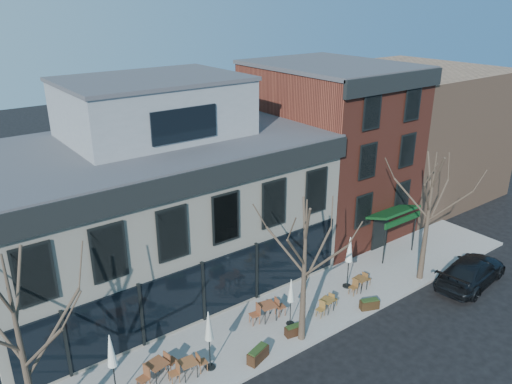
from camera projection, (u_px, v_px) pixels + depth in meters
ground at (204, 323)px, 24.70m from camera, size 120.00×120.00×0.00m
sidewalk_front at (282, 319)px, 24.89m from camera, size 33.50×4.70×0.15m
corner_building at (152, 204)px, 26.79m from camera, size 18.39×10.39×11.10m
red_brick_building at (327, 147)px, 33.60m from camera, size 8.20×11.78×11.18m
bg_building at (407, 131)px, 40.16m from camera, size 12.00×12.00×10.00m
tree_corner at (24, 359)px, 16.03m from camera, size 3.93×3.98×7.92m
tree_mid at (304, 270)px, 22.09m from camera, size 3.50×3.55×7.04m
tree_right at (428, 216)px, 27.02m from camera, size 3.72×3.77×7.48m
parked_sedan at (471, 271)px, 27.85m from camera, size 5.67×2.91×1.58m
cafe_set_1 at (157, 369)px, 20.71m from camera, size 2.00×0.92×1.03m
cafe_set_2 at (188, 367)px, 20.91m from camera, size 1.76×0.75×0.92m
cafe_set_3 at (268, 310)px, 24.60m from camera, size 2.01×0.90×1.03m
cafe_set_4 at (327, 304)px, 25.26m from camera, size 1.62×0.76×0.83m
cafe_set_5 at (360, 283)px, 27.09m from camera, size 1.70×0.75×0.88m
umbrella_0 at (111, 354)px, 19.21m from camera, size 0.48×0.48×3.00m
umbrella_1 at (209, 329)px, 20.81m from camera, size 0.46×0.46×2.87m
umbrella_3 at (291, 293)px, 23.78m from camera, size 0.40×0.40×2.51m
umbrella_4 at (349, 252)px, 26.78m from camera, size 0.49×0.49×3.05m
planter_1 at (258, 354)px, 21.90m from camera, size 1.20×0.76×0.62m
planter_2 at (294, 330)px, 23.57m from camera, size 0.98×0.53×0.52m
planter_3 at (369, 304)px, 25.53m from camera, size 1.06×0.74×0.55m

